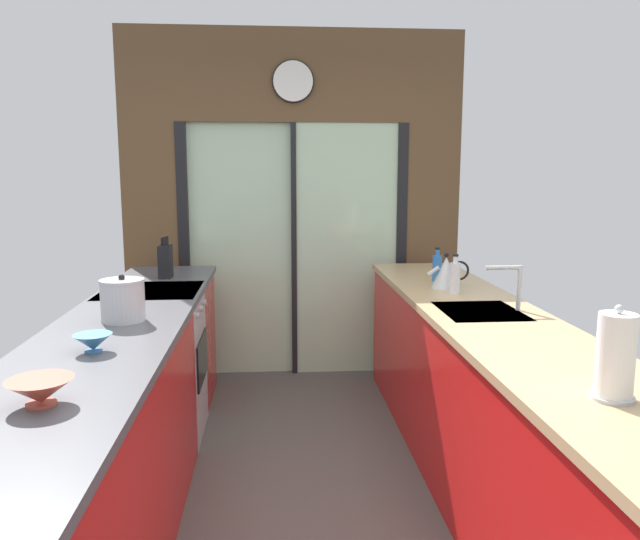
# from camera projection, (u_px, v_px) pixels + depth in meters

# --- Properties ---
(ground_plane) EXTENTS (5.04, 7.60, 0.02)m
(ground_plane) POSITION_uv_depth(u_px,v_px,m) (308.00, 481.00, 3.29)
(ground_plane) COLOR #4C4742
(back_wall_unit) EXTENTS (2.64, 0.12, 2.70)m
(back_wall_unit) POSITION_uv_depth(u_px,v_px,m) (293.00, 184.00, 4.82)
(back_wall_unit) COLOR brown
(back_wall_unit) RESTS_ON ground_plane
(left_counter_run) EXTENTS (0.62, 3.80, 0.92)m
(left_counter_run) POSITION_uv_depth(u_px,v_px,m) (106.00, 441.00, 2.68)
(left_counter_run) COLOR red
(left_counter_run) RESTS_ON ground_plane
(right_counter_run) EXTENTS (0.62, 3.80, 0.92)m
(right_counter_run) POSITION_uv_depth(u_px,v_px,m) (497.00, 414.00, 2.99)
(right_counter_run) COLOR red
(right_counter_run) RESTS_ON ground_plane
(sink_faucet) EXTENTS (0.19, 0.02, 0.24)m
(sink_faucet) POSITION_uv_depth(u_px,v_px,m) (513.00, 280.00, 3.15)
(sink_faucet) COLOR #B7BABC
(sink_faucet) RESTS_ON right_counter_run
(oven_range) EXTENTS (0.60, 0.60, 0.92)m
(oven_range) POSITION_uv_depth(u_px,v_px,m) (154.00, 364.00, 3.79)
(oven_range) COLOR #B7BABC
(oven_range) RESTS_ON ground_plane
(mixing_bowl_near) EXTENTS (0.20, 0.20, 0.08)m
(mixing_bowl_near) POSITION_uv_depth(u_px,v_px,m) (40.00, 391.00, 1.88)
(mixing_bowl_near) COLOR #BC4C38
(mixing_bowl_near) RESTS_ON left_counter_run
(mixing_bowl_far) EXTENTS (0.15, 0.15, 0.07)m
(mixing_bowl_far) POSITION_uv_depth(u_px,v_px,m) (93.00, 342.00, 2.44)
(mixing_bowl_far) COLOR teal
(mixing_bowl_far) RESTS_ON left_counter_run
(knife_block) EXTENTS (0.08, 0.14, 0.28)m
(knife_block) POSITION_uv_depth(u_px,v_px,m) (165.00, 261.00, 4.12)
(knife_block) COLOR black
(knife_block) RESTS_ON left_counter_run
(stock_pot) EXTENTS (0.21, 0.21, 0.23)m
(stock_pot) POSITION_uv_depth(u_px,v_px,m) (123.00, 300.00, 2.94)
(stock_pot) COLOR #B7BABC
(stock_pot) RESTS_ON left_counter_run
(kettle) EXTENTS (0.26, 0.18, 0.22)m
(kettle) POSITION_uv_depth(u_px,v_px,m) (446.00, 272.00, 3.77)
(kettle) COLOR #B7BABC
(kettle) RESTS_ON right_counter_run
(soap_bottle_near) EXTENTS (0.06, 0.06, 0.23)m
(soap_bottle_near) POSITION_uv_depth(u_px,v_px,m) (455.00, 277.00, 3.59)
(soap_bottle_near) COLOR silver
(soap_bottle_near) RESTS_ON right_counter_run
(soap_bottle_far) EXTENTS (0.06, 0.06, 0.22)m
(soap_bottle_far) POSITION_uv_depth(u_px,v_px,m) (437.00, 267.00, 3.98)
(soap_bottle_far) COLOR #286BB7
(soap_bottle_far) RESTS_ON right_counter_run
(paper_towel_roll) EXTENTS (0.13, 0.13, 0.31)m
(paper_towel_roll) POSITION_uv_depth(u_px,v_px,m) (615.00, 357.00, 1.92)
(paper_towel_roll) COLOR #B7BABC
(paper_towel_roll) RESTS_ON right_counter_run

